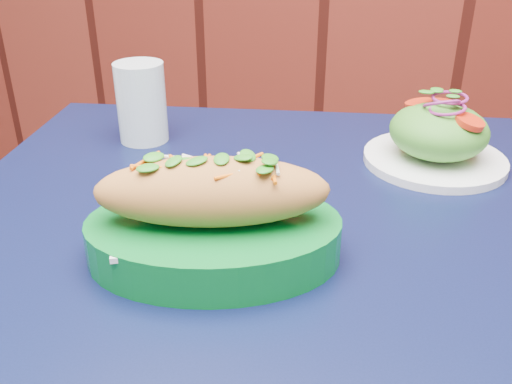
% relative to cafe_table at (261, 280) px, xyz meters
% --- Properties ---
extents(cafe_table, '(0.95, 0.95, 0.75)m').
position_rel_cafe_table_xyz_m(cafe_table, '(0.00, 0.00, 0.00)').
color(cafe_table, black).
rests_on(cafe_table, ground).
extents(banh_mi_basket, '(0.31, 0.25, 0.12)m').
position_rel_cafe_table_xyz_m(banh_mi_basket, '(-0.02, -0.09, 0.14)').
color(banh_mi_basket, '#066C24').
rests_on(banh_mi_basket, cafe_table).
extents(salad_plate, '(0.20, 0.20, 0.10)m').
position_rel_cafe_table_xyz_m(salad_plate, '(0.19, 0.24, 0.13)').
color(salad_plate, white).
rests_on(salad_plate, cafe_table).
extents(water_glass, '(0.08, 0.08, 0.12)m').
position_rel_cafe_table_xyz_m(water_glass, '(-0.26, 0.19, 0.15)').
color(water_glass, silver).
rests_on(water_glass, cafe_table).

